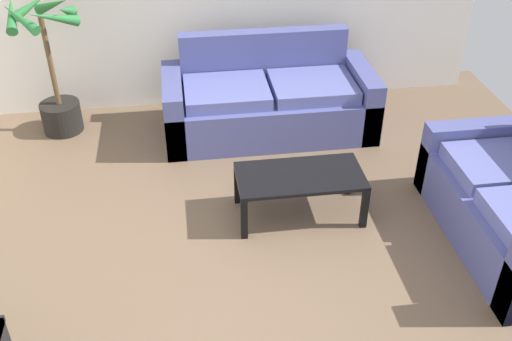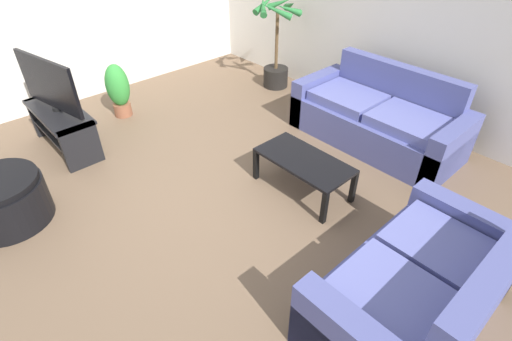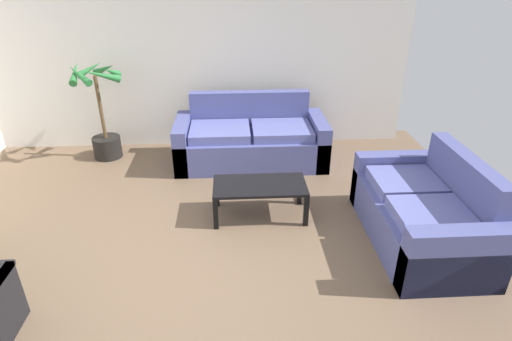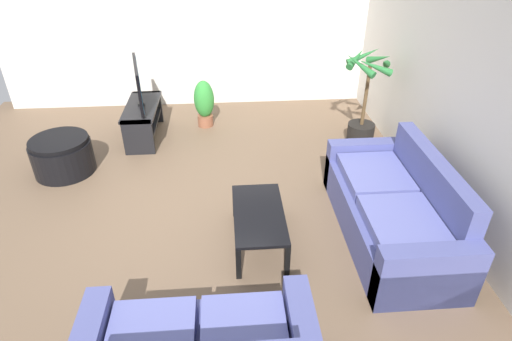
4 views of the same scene
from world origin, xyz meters
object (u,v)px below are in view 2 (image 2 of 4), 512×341
at_px(tv_stand, 62,124).
at_px(potted_palm, 276,53).
at_px(ottoman, 4,201).
at_px(couch_main, 378,120).
at_px(tv, 49,84).
at_px(coffee_table, 304,163).
at_px(potted_plant_small, 118,89).
at_px(couch_loveseat, 419,292).

distance_m(tv_stand, potted_palm, 3.17).
xyz_separation_m(tv_stand, ottoman, (0.90, -0.90, -0.10)).
distance_m(couch_main, tv, 3.82).
xyz_separation_m(tv, ottoman, (0.90, -0.91, -0.60)).
xyz_separation_m(tv_stand, potted_palm, (0.43, 3.14, 0.22)).
distance_m(potted_palm, ottoman, 4.08).
height_order(tv_stand, coffee_table, tv_stand).
bearing_deg(potted_plant_small, couch_main, 35.74).
relative_size(couch_main, ottoman, 2.66).
relative_size(couch_main, tv, 1.98).
relative_size(coffee_table, potted_plant_small, 1.35).
bearing_deg(tv_stand, couch_main, 49.63).
xyz_separation_m(couch_main, potted_plant_small, (-2.77, -1.99, 0.09)).
bearing_deg(couch_main, coffee_table, -88.77).
bearing_deg(potted_palm, potted_plant_small, -108.36).
bearing_deg(ottoman, potted_plant_small, 124.35).
height_order(tv, coffee_table, tv).
bearing_deg(potted_palm, tv, -97.76).
distance_m(potted_plant_small, ottoman, 2.18).
relative_size(tv, coffee_table, 1.03).
distance_m(couch_loveseat, tv_stand, 4.15).
xyz_separation_m(tv, potted_plant_small, (-0.32, 0.88, -0.45)).
height_order(tv, ottoman, tv).
bearing_deg(tv_stand, coffee_table, 31.13).
bearing_deg(coffee_table, potted_plant_small, -167.71).
height_order(couch_loveseat, coffee_table, couch_loveseat).
bearing_deg(couch_main, ottoman, -112.22).
bearing_deg(potted_plant_small, potted_palm, 71.64).
relative_size(tv_stand, potted_palm, 0.82).
bearing_deg(ottoman, couch_loveseat, 30.74).
xyz_separation_m(coffee_table, potted_plant_small, (-2.80, -0.61, 0.05)).
bearing_deg(potted_plant_small, tv, -70.12).
xyz_separation_m(couch_loveseat, tv, (-4.04, -0.96, 0.54)).
bearing_deg(potted_palm, ottoman, -83.26).
xyz_separation_m(couch_main, couch_loveseat, (1.59, -1.92, -0.00)).
relative_size(coffee_table, ottoman, 1.31).
height_order(coffee_table, potted_plant_small, potted_plant_small).
bearing_deg(couch_main, tv_stand, -130.37).
distance_m(couch_main, tv_stand, 3.78).
bearing_deg(couch_main, potted_plant_small, -144.26).
height_order(couch_main, tv, tv).
distance_m(tv_stand, potted_plant_small, 0.95).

